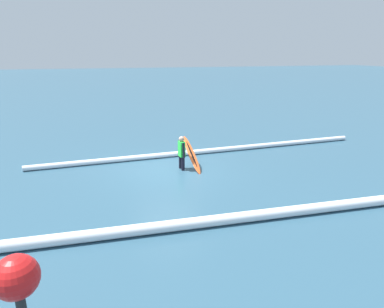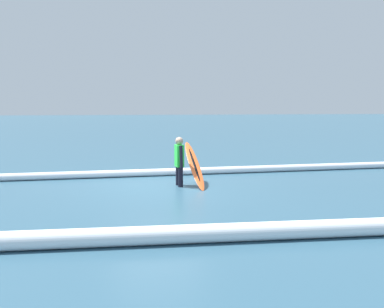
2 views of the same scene
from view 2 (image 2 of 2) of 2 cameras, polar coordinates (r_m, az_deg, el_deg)
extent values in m
plane|color=#2C5064|center=(11.46, -4.85, -4.63)|extent=(195.51, 195.51, 0.00)
cylinder|color=black|center=(11.65, -1.96, -3.03)|extent=(0.14, 0.14, 0.56)
cylinder|color=black|center=(11.38, -1.61, -3.26)|extent=(0.14, 0.14, 0.56)
cube|color=#2DD83F|center=(11.43, -1.80, -0.24)|extent=(0.23, 0.36, 0.62)
sphere|color=tan|center=(11.39, -1.81, 1.83)|extent=(0.22, 0.22, 0.22)
cylinder|color=black|center=(11.64, -2.06, -0.11)|extent=(0.09, 0.21, 0.62)
cylinder|color=black|center=(11.22, -1.53, -0.36)|extent=(0.09, 0.18, 0.62)
ellipsoid|color=#E55926|center=(11.58, 0.32, -1.55)|extent=(0.45, 1.72, 1.20)
ellipsoid|color=black|center=(11.58, 0.32, -1.53)|extent=(0.23, 1.37, 0.97)
cylinder|color=white|center=(13.69, 4.55, -2.27)|extent=(16.05, 0.58, 0.23)
cylinder|color=white|center=(6.82, 0.20, -11.13)|extent=(16.33, 1.27, 0.31)
camera|label=1|loc=(3.31, -142.74, 40.14)|focal=31.62mm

